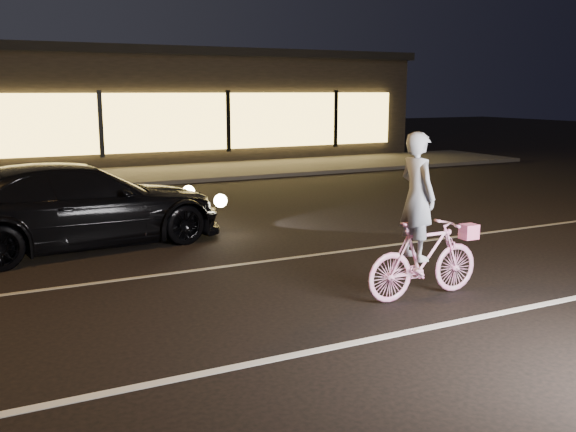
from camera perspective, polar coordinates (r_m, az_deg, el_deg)
ground at (r=8.51m, az=2.98°, el=-7.28°), size 90.00×90.00×0.00m
lane_stripe_near at (r=7.32m, az=8.87°, el=-10.49°), size 60.00×0.12×0.01m
lane_stripe_far at (r=10.22m, az=-2.56°, el=-4.10°), size 60.00×0.10×0.01m
sidewalk at (r=20.58m, az=-15.16°, el=3.38°), size 30.00×4.00×0.12m
storefront at (r=26.29m, az=-18.05°, el=9.39°), size 25.40×8.42×4.20m
cyclist at (r=8.48m, az=11.85°, el=-2.12°), size 1.73×0.60×2.18m
sedan at (r=11.64m, az=-18.20°, el=0.92°), size 5.30×2.73×1.47m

